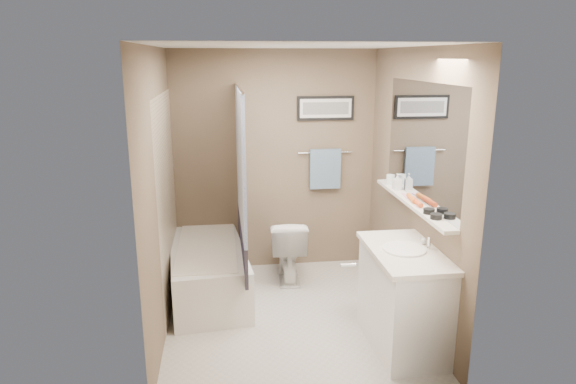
{
  "coord_description": "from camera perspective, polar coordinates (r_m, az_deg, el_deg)",
  "views": [
    {
      "loc": [
        -0.58,
        -4.22,
        2.32
      ],
      "look_at": [
        0.0,
        0.15,
        1.15
      ],
      "focal_mm": 32.0,
      "sensor_mm": 36.0,
      "label": 1
    }
  ],
  "objects": [
    {
      "name": "ground",
      "position": [
        4.85,
        0.24,
        -13.71
      ],
      "size": [
        2.5,
        2.5,
        0.0
      ],
      "primitive_type": "plane",
      "color": "beige",
      "rests_on": "ground"
    },
    {
      "name": "tub_rim",
      "position": [
        5.14,
        -9.01,
        -6.07
      ],
      "size": [
        0.56,
        1.36,
        0.02
      ],
      "primitive_type": "cube",
      "color": "white",
      "rests_on": "bathtub"
    },
    {
      "name": "candle_bowl_near",
      "position": [
        4.08,
        16.13,
        -2.62
      ],
      "size": [
        0.09,
        0.09,
        0.04
      ],
      "primitive_type": "cylinder",
      "color": "black",
      "rests_on": "shelf"
    },
    {
      "name": "tile_surround",
      "position": [
        4.93,
        -13.23,
        -1.08
      ],
      "size": [
        0.02,
        1.55,
        2.0
      ],
      "primitive_type": "cube",
      "color": "#C7B396",
      "rests_on": "wall_left"
    },
    {
      "name": "toilet",
      "position": [
        5.49,
        -0.06,
        -6.31
      ],
      "size": [
        0.41,
        0.68,
        0.68
      ],
      "primitive_type": "imported",
      "rotation": [
        0.0,
        0.0,
        3.09
      ],
      "color": "white",
      "rests_on": "ground"
    },
    {
      "name": "wall_right",
      "position": [
        4.67,
        13.5,
        0.57
      ],
      "size": [
        0.04,
        2.5,
        2.4
      ],
      "primitive_type": "cube",
      "color": "brown",
      "rests_on": "ground"
    },
    {
      "name": "glass_jar",
      "position": [
        5.05,
        11.32,
        1.34
      ],
      "size": [
        0.08,
        0.08,
        0.1
      ],
      "primitive_type": "cylinder",
      "color": "white",
      "rests_on": "shelf"
    },
    {
      "name": "art_frame",
      "position": [
        5.6,
        4.2,
        9.27
      ],
      "size": [
        0.62,
        0.02,
        0.26
      ],
      "primitive_type": "cube",
      "color": "black",
      "rests_on": "wall_back"
    },
    {
      "name": "countertop",
      "position": [
        4.18,
        12.91,
        -6.55
      ],
      "size": [
        0.54,
        0.96,
        0.04
      ],
      "primitive_type": "cube",
      "color": "silver",
      "rests_on": "vanity"
    },
    {
      "name": "art_mat",
      "position": [
        5.58,
        4.22,
        9.26
      ],
      "size": [
        0.56,
        0.0,
        0.2
      ],
      "primitive_type": "cube",
      "color": "white",
      "rests_on": "art_frame"
    },
    {
      "name": "curtain_lower",
      "position": [
        5.03,
        -5.06,
        -5.42
      ],
      "size": [
        0.03,
        1.45,
        0.36
      ],
      "primitive_type": "cube",
      "color": "#242342",
      "rests_on": "curtain_rod"
    },
    {
      "name": "faucet_knob",
      "position": [
        4.32,
        14.87,
        -5.27
      ],
      "size": [
        0.05,
        0.05,
        0.05
      ],
      "primitive_type": "sphere",
      "color": "silver",
      "rests_on": "countertop"
    },
    {
      "name": "wall_back",
      "position": [
        5.6,
        -1.45,
        3.3
      ],
      "size": [
        2.2,
        0.04,
        2.4
      ],
      "primitive_type": "cube",
      "color": "brown",
      "rests_on": "ground"
    },
    {
      "name": "vanity",
      "position": [
        4.35,
        12.72,
        -11.69
      ],
      "size": [
        0.52,
        0.91,
        0.8
      ],
      "primitive_type": "cube",
      "rotation": [
        0.0,
        0.0,
        0.02
      ],
      "color": "white",
      "rests_on": "ground"
    },
    {
      "name": "art_image",
      "position": [
        5.58,
        4.23,
        9.26
      ],
      "size": [
        0.5,
        0.0,
        0.13
      ],
      "primitive_type": "cube",
      "color": "#595959",
      "rests_on": "art_mat"
    },
    {
      "name": "towel",
      "position": [
        5.66,
        4.15,
        2.57
      ],
      "size": [
        0.34,
        0.05,
        0.44
      ],
      "primitive_type": "cube",
      "color": "#89ADC8",
      "rests_on": "towel_bar"
    },
    {
      "name": "candle_bowl_far",
      "position": [
        4.2,
        15.39,
        -2.06
      ],
      "size": [
        0.09,
        0.09,
        0.04
      ],
      "primitive_type": "cylinder",
      "color": "black",
      "rests_on": "shelf"
    },
    {
      "name": "door_handle",
      "position": [
        3.4,
        6.7,
        -8.07
      ],
      "size": [
        0.1,
        0.02,
        0.02
      ],
      "primitive_type": "cylinder",
      "rotation": [
        0.0,
        1.57,
        0.0
      ],
      "color": "silver",
      "rests_on": "door"
    },
    {
      "name": "ceiling",
      "position": [
        4.26,
        0.27,
        15.67
      ],
      "size": [
        2.2,
        2.5,
        0.04
      ],
      "primitive_type": "cube",
      "color": "white",
      "rests_on": "wall_back"
    },
    {
      "name": "sink_basin",
      "position": [
        4.17,
        12.8,
        -6.2
      ],
      "size": [
        0.34,
        0.34,
        0.01
      ],
      "primitive_type": "cylinder",
      "color": "white",
      "rests_on": "countertop"
    },
    {
      "name": "bathtub",
      "position": [
        5.23,
        -8.89,
        -8.63
      ],
      "size": [
        0.84,
        1.56,
        0.5
      ],
      "primitive_type": "cube",
      "rotation": [
        0.0,
        0.0,
        0.09
      ],
      "color": "white",
      "rests_on": "ground"
    },
    {
      "name": "curtain_rod",
      "position": [
        4.73,
        -5.47,
        11.52
      ],
      "size": [
        0.02,
        1.55,
        0.02
      ],
      "primitive_type": "cylinder",
      "rotation": [
        1.57,
        0.0,
        0.0
      ],
      "color": "silver",
      "rests_on": "wall_left"
    },
    {
      "name": "pink_comb",
      "position": [
        4.68,
        12.93,
        -0.41
      ],
      "size": [
        0.04,
        0.16,
        0.01
      ],
      "primitive_type": "cube",
      "rotation": [
        0.0,
        0.0,
        -0.08
      ],
      "color": "pink",
      "rests_on": "shelf"
    },
    {
      "name": "towel_bar",
      "position": [
        5.65,
        4.14,
        4.4
      ],
      "size": [
        0.6,
        0.02,
        0.02
      ],
      "primitive_type": "cylinder",
      "rotation": [
        0.0,
        1.57,
        0.0
      ],
      "color": "silver",
      "rests_on": "wall_back"
    },
    {
      "name": "hair_brush_front",
      "position": [
        4.43,
        14.13,
        -1.09
      ],
      "size": [
        0.05,
        0.22,
        0.04
      ],
      "primitive_type": "cylinder",
      "rotation": [
        1.57,
        0.0,
        -0.07
      ],
      "color": "#D3491D",
      "rests_on": "shelf"
    },
    {
      "name": "hair_brush_back",
      "position": [
        4.54,
        13.57,
        -0.67
      ],
      "size": [
        0.06,
        0.22,
        0.04
      ],
      "primitive_type": "cylinder",
      "rotation": [
        1.57,
        0.0,
        -0.11
      ],
      "color": "orange",
      "rests_on": "shelf"
    },
    {
      "name": "faucet_spout",
      "position": [
        4.23,
        15.4,
        -5.47
      ],
      "size": [
        0.02,
        0.02,
        0.1
      ],
      "primitive_type": "cylinder",
      "color": "silver",
      "rests_on": "countertop"
    },
    {
      "name": "shelf",
      "position": [
        4.55,
        13.56,
        -1.13
      ],
      "size": [
        0.12,
        1.6,
        0.03
      ],
      "primitive_type": "cube",
      "color": "silver",
      "rests_on": "wall_right"
    },
    {
      "name": "soap_bottle",
      "position": [
        4.87,
        12.03,
        1.12
      ],
      "size": [
        0.08,
        0.08,
        0.15
      ],
      "primitive_type": "imported",
      "rotation": [
        0.0,
        0.0,
        0.11
      ],
      "color": "#999999",
      "rests_on": "shelf"
    },
    {
      "name": "wall_front",
      "position": [
        3.25,
        3.2,
        -5.33
      ],
      "size": [
        2.2,
        0.04,
        2.4
      ],
      "primitive_type": "cube",
      "color": "brown",
      "rests_on": "ground"
    },
    {
      "name": "mirror",
      "position": [
        4.46,
        14.62,
        5.34
      ],
      "size": [
        0.02,
        1.6,
        1.0
      ],
      "primitive_type": "cube",
      "color": "silver",
      "rests_on": "wall_right"
    },
    {
      "name": "curtain_upper",
      "position": [
        4.81,
        -5.28,
        3.78
      ],
      "size": [
        0.03,
        1.45,
        1.28
      ],
      "primitive_type": "cube",
      "color": "white",
      "rests_on": "curtain_rod"
    },
    {
      "name": "wall_left",
      "position": [
        4.4,
        -13.83,
        -0.34
      ],
      "size": [
        0.04,
        2.5,
        2.4
      ],
      "primitive_type": "cube",
      "color": "brown",
      "rests_on": "ground"
    },
    {
      "name": "door",
      "position": [
        3.45,
        12.3,
        -7.99
      ],
      "size": [
        0.8,
        0.02,
        2.0
      ],
      "primitive_type": "cube",
      "color": "silver",
      "rests_on": "wall_front"
    }
  ]
}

